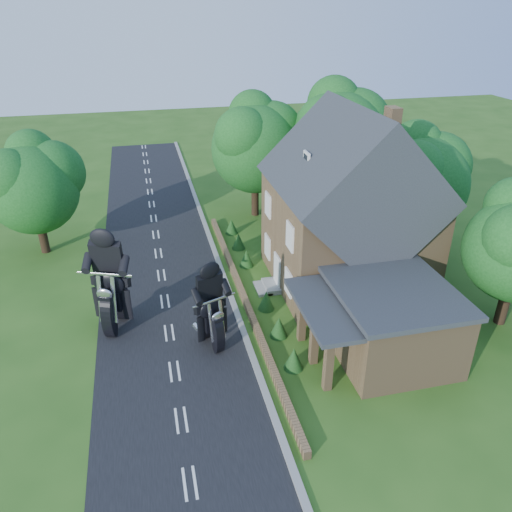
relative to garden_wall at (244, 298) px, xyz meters
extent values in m
plane|color=#2A5317|center=(-4.30, -5.00, -0.20)|extent=(120.00, 120.00, 0.00)
cube|color=black|center=(-4.30, -5.00, -0.19)|extent=(7.00, 80.00, 0.02)
cube|color=gray|center=(-0.65, -5.00, -0.14)|extent=(0.30, 80.00, 0.12)
cube|color=olive|center=(0.00, 0.00, 0.00)|extent=(0.30, 22.00, 0.40)
cube|color=olive|center=(6.20, 1.00, 2.80)|extent=(8.00, 8.00, 6.00)
cube|color=#292C30|center=(6.20, 1.00, 5.80)|extent=(8.48, 8.64, 8.48)
cube|color=olive|center=(8.20, 1.00, 9.00)|extent=(0.60, 0.90, 1.60)
cube|color=white|center=(3.60, 1.00, 7.30)|extent=(0.12, 0.80, 0.90)
cube|color=black|center=(3.54, 1.00, 7.30)|extent=(0.04, 0.55, 0.65)
cube|color=white|center=(2.14, 1.00, 0.85)|extent=(0.10, 1.10, 2.10)
cube|color=gray|center=(1.80, 1.00, -0.05)|extent=(0.80, 1.60, 0.30)
cube|color=gray|center=(1.30, 1.00, -0.12)|extent=(0.80, 1.60, 0.15)
cube|color=white|center=(2.14, -1.20, 1.40)|extent=(0.10, 1.10, 1.40)
cube|color=black|center=(2.12, -1.20, 1.40)|extent=(0.04, 0.92, 1.22)
cube|color=white|center=(2.14, 3.20, 1.40)|extent=(0.10, 1.10, 1.40)
cube|color=black|center=(2.12, 3.20, 1.40)|extent=(0.04, 0.92, 1.22)
cube|color=white|center=(2.14, -1.20, 4.10)|extent=(0.10, 1.10, 1.40)
cube|color=black|center=(2.12, -1.20, 4.10)|extent=(0.04, 0.92, 1.22)
cube|color=white|center=(2.14, 3.20, 4.10)|extent=(0.10, 1.10, 1.40)
cube|color=black|center=(2.12, 3.20, 4.10)|extent=(0.04, 0.92, 1.22)
cube|color=olive|center=(5.70, -5.80, 1.40)|extent=(5.00, 5.60, 3.20)
cube|color=#292C30|center=(5.70, -5.80, 3.12)|extent=(5.30, 5.94, 0.24)
cube|color=#292C30|center=(2.60, -5.80, 2.75)|extent=(2.60, 5.32, 0.22)
cube|color=olive|center=(2.00, -7.60, 1.20)|extent=(0.35, 0.35, 2.80)
cube|color=olive|center=(2.00, -5.80, 1.20)|extent=(0.35, 0.35, 2.80)
cube|color=olive|center=(2.00, -4.00, 1.20)|extent=(0.35, 0.35, 2.80)
cylinder|color=black|center=(12.70, -5.00, 1.20)|extent=(0.56, 0.56, 2.80)
cylinder|color=black|center=(12.20, 3.50, 1.30)|extent=(0.56, 0.56, 3.00)
sphere|color=#154C19|center=(12.20, 3.50, 4.45)|extent=(6.00, 6.00, 6.00)
sphere|color=#154C19|center=(13.55, 4.10, 5.35)|extent=(4.32, 4.32, 4.32)
sphere|color=#154C19|center=(11.15, 2.60, 5.65)|extent=(3.72, 3.72, 3.72)
sphere|color=#154C19|center=(12.30, 4.70, 6.55)|extent=(3.30, 3.30, 3.30)
cylinder|color=black|center=(9.70, 11.00, 1.60)|extent=(0.56, 0.56, 3.60)
sphere|color=#154C19|center=(9.70, 11.00, 5.38)|extent=(7.20, 7.20, 7.20)
sphere|color=#154C19|center=(11.32, 11.72, 6.46)|extent=(5.18, 5.18, 5.18)
sphere|color=#154C19|center=(8.44, 9.92, 6.82)|extent=(4.46, 4.46, 4.46)
sphere|color=#154C19|center=(9.80, 12.44, 7.90)|extent=(3.96, 3.96, 3.96)
cylinder|color=black|center=(3.70, 12.00, 1.50)|extent=(0.56, 0.56, 3.40)
sphere|color=#154C19|center=(3.70, 12.00, 4.96)|extent=(6.40, 6.40, 6.40)
sphere|color=#154C19|center=(5.14, 12.64, 5.92)|extent=(4.61, 4.61, 4.61)
sphere|color=#154C19|center=(2.58, 11.04, 6.24)|extent=(3.97, 3.97, 3.97)
sphere|color=#154C19|center=(3.80, 13.28, 7.20)|extent=(3.52, 3.52, 3.52)
cylinder|color=black|center=(-11.30, 9.00, 1.20)|extent=(0.56, 0.56, 2.80)
sphere|color=#154C19|center=(-11.30, 9.00, 4.14)|extent=(5.60, 5.60, 5.60)
sphere|color=#154C19|center=(-10.04, 9.56, 4.98)|extent=(4.03, 4.03, 4.03)
sphere|color=#154C19|center=(-12.28, 8.16, 5.26)|extent=(3.47, 3.47, 3.47)
sphere|color=#154C19|center=(-11.20, 10.12, 6.10)|extent=(3.08, 3.08, 3.08)
cone|color=#143B12|center=(1.00, -6.00, 0.35)|extent=(0.90, 0.90, 1.10)
cone|color=#143B12|center=(1.00, -3.50, 0.35)|extent=(0.90, 0.90, 1.10)
cone|color=#143B12|center=(1.00, -1.00, 0.35)|extent=(0.90, 0.90, 1.10)
cone|color=#143B12|center=(1.00, 4.00, 0.35)|extent=(0.90, 0.90, 1.10)
cone|color=#143B12|center=(1.00, 6.50, 0.35)|extent=(0.90, 0.90, 1.10)
cone|color=#143B12|center=(1.00, 9.00, 0.35)|extent=(0.90, 0.90, 1.10)
camera|label=1|loc=(-4.75, -22.93, 14.82)|focal=35.00mm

